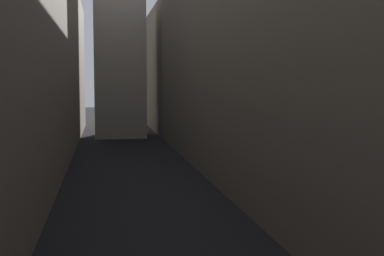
{
  "coord_description": "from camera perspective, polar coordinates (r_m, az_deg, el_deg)",
  "views": [
    {
      "loc": [
        -2.4,
        10.19,
        7.32
      ],
      "look_at": [
        0.0,
        23.95,
        6.14
      ],
      "focal_mm": 47.94,
      "sensor_mm": 36.0,
      "label": 1
    }
  ],
  "objects": [
    {
      "name": "ground_plane",
      "position": [
        38.59,
        -6.18,
        -6.13
      ],
      "size": [
        264.0,
        264.0,
        0.0
      ],
      "primitive_type": "plane",
      "color": "black"
    },
    {
      "name": "building_block_right",
      "position": [
        42.4,
        10.09,
        7.96
      ],
      "size": [
        13.02,
        108.0,
        19.37
      ],
      "primitive_type": "cube",
      "color": "#60594F",
      "rests_on": "ground"
    }
  ]
}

